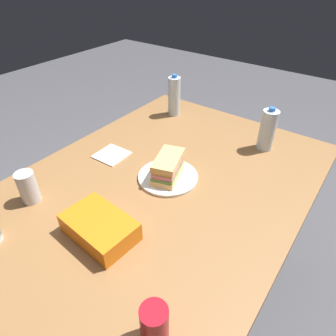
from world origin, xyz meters
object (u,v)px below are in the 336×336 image
paper_plate (168,177)px  water_bottle_tall (174,96)px  dining_table (158,202)px  soda_can_silver (28,187)px  water_bottle_spare (267,130)px  sandwich (168,167)px  soda_can_red (155,325)px  chip_bag (100,227)px

paper_plate → water_bottle_tall: bearing=33.2°
dining_table → water_bottle_tall: bearing=29.6°
water_bottle_tall → soda_can_silver: water_bottle_tall is taller
dining_table → paper_plate: 0.11m
water_bottle_spare → sandwich: bearing=152.9°
sandwich → water_bottle_tall: 0.58m
soda_can_silver → sandwich: bearing=-38.5°
soda_can_red → soda_can_silver: size_ratio=1.00×
sandwich → soda_can_red: (-0.51, -0.34, 0.01)m
dining_table → water_bottle_spare: 0.59m
water_bottle_spare → chip_bag: bearing=164.7°
soda_can_red → chip_bag: size_ratio=0.53×
paper_plate → dining_table: bearing=174.7°
paper_plate → chip_bag: 0.37m
water_bottle_spare → paper_plate: bearing=153.4°
sandwich → soda_can_silver: soda_can_silver is taller
dining_table → chip_bag: bearing=-178.5°
sandwich → water_bottle_tall: (0.48, 0.31, 0.05)m
dining_table → soda_can_silver: bearing=136.7°
paper_plate → chip_bag: size_ratio=1.04×
water_bottle_tall → soda_can_silver: bearing=179.5°
sandwich → soda_can_red: soda_can_red is taller
sandwich → water_bottle_tall: water_bottle_tall is taller
soda_can_red → water_bottle_spare: bearing=6.9°
dining_table → soda_can_red: (-0.44, -0.34, 0.15)m
dining_table → chip_bag: 0.33m
paper_plate → sandwich: sandwich is taller
water_bottle_spare → soda_can_silver: water_bottle_spare is taller
chip_bag → water_bottle_spare: water_bottle_spare is taller
paper_plate → water_bottle_spare: (0.45, -0.22, 0.09)m
paper_plate → soda_can_red: bearing=-146.3°
paper_plate → soda_can_silver: (-0.40, 0.32, 0.05)m
water_bottle_spare → soda_can_silver: 1.01m
water_bottle_tall → water_bottle_spare: (-0.04, -0.54, -0.01)m
water_bottle_tall → sandwich: bearing=-146.9°
chip_bag → water_bottle_spare: (0.81, -0.22, 0.06)m
paper_plate → water_bottle_tall: 0.59m
paper_plate → chip_bag: (-0.37, -0.00, 0.03)m
paper_plate → chip_bag: bearing=-179.7°
paper_plate → sandwich: bearing=44.7°
dining_table → water_bottle_spare: bearing=-24.2°
dining_table → water_bottle_tall: 0.66m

